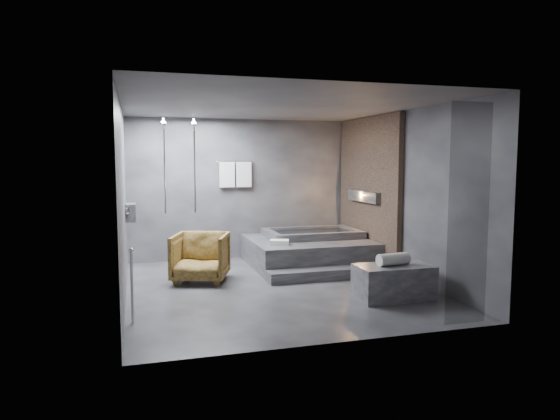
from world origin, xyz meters
name	(u,v)px	position (x,y,z in m)	size (l,w,h in m)	color
room	(295,176)	(0.40, 0.24, 1.73)	(5.00, 5.04, 2.82)	#2A2A2C
tub_deck	(308,252)	(1.05, 1.45, 0.25)	(2.20, 2.00, 0.50)	#2E2E31
tub_step	(331,273)	(1.05, 0.27, 0.09)	(2.20, 0.36, 0.18)	#2E2E31
concrete_bench	(394,282)	(1.45, -1.11, 0.24)	(1.08, 0.59, 0.49)	#38383B
driftwood_chair	(200,257)	(-1.08, 0.71, 0.40)	(0.86, 0.88, 0.80)	#422E10
rolled_towel	(393,259)	(1.44, -1.10, 0.57)	(0.17, 0.17, 0.49)	white
deck_towel	(280,242)	(0.34, 0.95, 0.54)	(0.32, 0.24, 0.09)	silver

